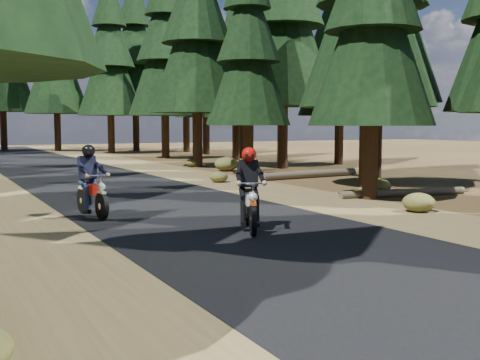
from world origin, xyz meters
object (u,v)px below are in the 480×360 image
log_near (311,174)px  rider_lead (250,203)px  log_far (404,193)px  rider_follow (92,193)px

log_near → rider_lead: bearing=-136.4°
log_far → rider_lead: 8.04m
log_near → rider_follow: rider_follow is taller
rider_lead → rider_follow: size_ratio=1.02×
log_near → rider_follow: size_ratio=2.47×
log_far → log_near: bearing=90.5°
rider_lead → rider_follow: rider_lead is taller
rider_lead → log_far: bearing=-133.8°
log_near → log_far: size_ratio=1.14×
log_far → rider_lead: rider_lead is taller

